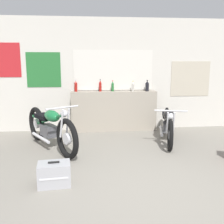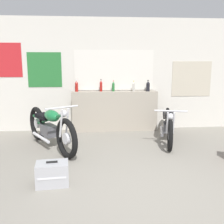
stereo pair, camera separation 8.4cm
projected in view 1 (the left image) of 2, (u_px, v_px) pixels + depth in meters
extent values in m
plane|color=gray|center=(148.00, 198.00, 3.40)|extent=(24.00, 24.00, 0.00)
cube|color=beige|center=(116.00, 75.00, 6.64)|extent=(10.00, 0.06, 2.80)
cube|color=silver|center=(113.00, 70.00, 6.57)|extent=(1.92, 0.01, 0.94)
cube|color=beige|center=(113.00, 70.00, 6.57)|extent=(1.98, 0.01, 1.00)
cube|color=#B2A893|center=(190.00, 79.00, 6.81)|extent=(1.03, 0.01, 0.90)
cube|color=#23662D|center=(44.00, 70.00, 6.40)|extent=(0.82, 0.01, 0.85)
cube|color=#B21E23|center=(4.00, 60.00, 6.26)|extent=(0.79, 0.01, 0.81)
cube|color=gray|center=(114.00, 111.00, 6.62)|extent=(2.14, 0.28, 1.00)
cylinder|color=maroon|center=(76.00, 87.00, 6.46)|extent=(0.07, 0.07, 0.21)
cone|color=maroon|center=(76.00, 82.00, 6.43)|extent=(0.06, 0.06, 0.06)
cylinder|color=silver|center=(76.00, 80.00, 6.42)|extent=(0.03, 0.03, 0.02)
cylinder|color=maroon|center=(100.00, 87.00, 6.49)|extent=(0.06, 0.06, 0.22)
cone|color=maroon|center=(100.00, 81.00, 6.47)|extent=(0.05, 0.05, 0.06)
cylinder|color=black|center=(100.00, 80.00, 6.46)|extent=(0.02, 0.02, 0.02)
cylinder|color=#23662D|center=(113.00, 87.00, 6.53)|extent=(0.06, 0.06, 0.19)
cone|color=#23662D|center=(113.00, 82.00, 6.50)|extent=(0.05, 0.05, 0.05)
cylinder|color=red|center=(113.00, 81.00, 6.50)|extent=(0.02, 0.02, 0.02)
cylinder|color=#B7B2A8|center=(133.00, 88.00, 6.51)|extent=(0.06, 0.06, 0.19)
cone|color=#B7B2A8|center=(133.00, 83.00, 6.49)|extent=(0.05, 0.05, 0.05)
cylinder|color=gold|center=(133.00, 81.00, 6.48)|extent=(0.02, 0.02, 0.02)
cylinder|color=black|center=(147.00, 87.00, 6.54)|extent=(0.09, 0.09, 0.20)
cone|color=black|center=(147.00, 82.00, 6.52)|extent=(0.08, 0.08, 0.06)
cylinder|color=black|center=(147.00, 80.00, 6.51)|extent=(0.04, 0.04, 0.02)
torus|color=black|center=(170.00, 135.00, 5.14)|extent=(0.23, 0.63, 0.63)
cylinder|color=silver|center=(170.00, 135.00, 5.14)|extent=(0.10, 0.18, 0.18)
torus|color=black|center=(167.00, 120.00, 6.46)|extent=(0.23, 0.63, 0.63)
cylinder|color=silver|center=(167.00, 120.00, 6.46)|extent=(0.10, 0.18, 0.18)
cube|color=#4C4C51|center=(168.00, 127.00, 5.87)|extent=(0.31, 0.42, 0.19)
cylinder|color=black|center=(168.00, 119.00, 5.83)|extent=(0.36, 1.22, 0.40)
ellipsoid|color=black|center=(169.00, 115.00, 5.64)|extent=(0.35, 0.51, 0.22)
cube|color=black|center=(168.00, 115.00, 6.02)|extent=(0.35, 0.51, 0.08)
cube|color=black|center=(167.00, 115.00, 6.35)|extent=(0.20, 0.30, 0.04)
cylinder|color=silver|center=(174.00, 123.00, 5.15)|extent=(0.08, 0.17, 0.46)
cylinder|color=silver|center=(167.00, 123.00, 5.17)|extent=(0.08, 0.17, 0.46)
cylinder|color=silver|center=(171.00, 111.00, 5.18)|extent=(0.63, 0.19, 0.03)
sphere|color=silver|center=(171.00, 116.00, 5.14)|extent=(0.13, 0.13, 0.13)
cylinder|color=silver|center=(161.00, 131.00, 6.00)|extent=(0.25, 0.74, 0.06)
torus|color=black|center=(67.00, 139.00, 4.70)|extent=(0.47, 0.69, 0.75)
cylinder|color=silver|center=(67.00, 139.00, 4.70)|extent=(0.17, 0.21, 0.21)
torus|color=black|center=(37.00, 124.00, 5.84)|extent=(0.47, 0.69, 0.75)
cylinder|color=silver|center=(37.00, 124.00, 5.84)|extent=(0.17, 0.21, 0.21)
cube|color=#4C4C51|center=(49.00, 131.00, 5.33)|extent=(0.40, 0.46, 0.23)
cylinder|color=#196B38|center=(48.00, 120.00, 5.29)|extent=(0.74, 1.16, 0.46)
ellipsoid|color=#196B38|center=(52.00, 116.00, 5.12)|extent=(0.46, 0.55, 0.22)
cube|color=black|center=(44.00, 116.00, 5.46)|extent=(0.46, 0.55, 0.08)
cube|color=#196B38|center=(38.00, 117.00, 5.74)|extent=(0.27, 0.32, 0.04)
cylinder|color=silver|center=(68.00, 123.00, 4.74)|extent=(0.12, 0.17, 0.54)
cylinder|color=silver|center=(62.00, 124.00, 4.67)|extent=(0.12, 0.17, 0.54)
cylinder|color=silver|center=(62.00, 108.00, 4.71)|extent=(0.56, 0.36, 0.03)
sphere|color=silver|center=(64.00, 114.00, 4.69)|extent=(0.13, 0.13, 0.13)
cylinder|color=silver|center=(41.00, 138.00, 5.36)|extent=(0.47, 0.72, 0.06)
cube|color=#9E9EA3|center=(54.00, 174.00, 3.72)|extent=(0.48, 0.36, 0.33)
cube|color=silver|center=(54.00, 179.00, 3.57)|extent=(0.39, 0.04, 0.02)
cube|color=black|center=(54.00, 162.00, 3.69)|extent=(0.16, 0.04, 0.02)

